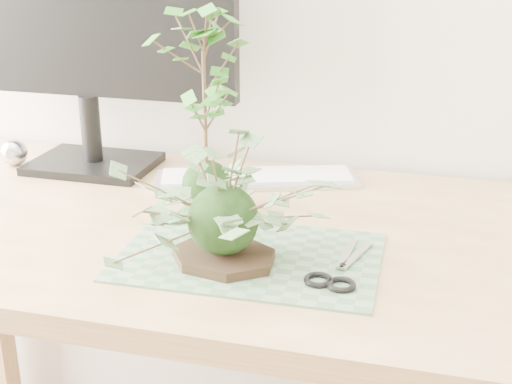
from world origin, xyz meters
TOP-DOWN VIEW (x-y plane):
  - desk at (-0.06, 1.23)m, footprint 1.60×0.70m
  - cutting_mat at (-0.00, 1.12)m, footprint 0.40×0.27m
  - stone_dish at (-0.04, 1.09)m, footprint 0.20×0.20m
  - ivy_kokedama at (-0.04, 1.09)m, footprint 0.39×0.39m
  - maple_kokedama at (-0.13, 1.29)m, footprint 0.24×0.24m
  - keyboard at (-0.08, 1.45)m, footprint 0.42×0.24m
  - monitor at (-0.44, 1.46)m, footprint 0.63×0.18m
  - foil_ball at (-0.61, 1.42)m, footprint 0.06×0.06m
  - scissors at (0.14, 1.07)m, footprint 0.08×0.18m

SIDE VIEW (x-z plane):
  - desk at x=-0.06m, z-range 0.28..1.02m
  - cutting_mat at x=0.00m, z-range 0.74..0.74m
  - keyboard at x=-0.08m, z-range 0.74..0.76m
  - scissors at x=0.14m, z-range 0.74..0.75m
  - stone_dish at x=-0.04m, z-range 0.74..0.76m
  - foil_ball at x=-0.61m, z-range 0.74..0.80m
  - ivy_kokedama at x=-0.04m, z-range 0.76..0.97m
  - maple_kokedama at x=-0.13m, z-range 0.82..1.19m
  - monitor at x=-0.44m, z-range 0.78..1.34m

